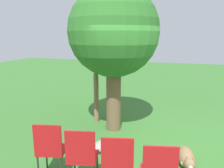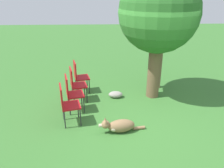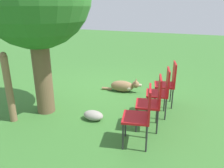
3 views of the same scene
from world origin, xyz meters
name	(u,v)px [view 2 (image 2 of 3)]	position (x,y,z in m)	size (l,w,h in m)	color
ground_plane	(145,116)	(0.00, 0.00, 0.00)	(30.00, 30.00, 0.00)	#38702D
oak_tree	(159,14)	(0.42, 1.10, 2.36)	(2.11, 2.11, 3.45)	brown
dog	(119,126)	(-0.70, -0.64, 0.15)	(1.06, 0.37, 0.38)	olive
fence_post	(160,67)	(0.74, 1.69, 0.69)	(0.13, 0.13, 1.36)	#846647
red_chair_0	(67,102)	(-1.89, -0.26, 0.57)	(0.51, 0.53, 0.99)	#B21419
red_chair_1	(72,91)	(-1.85, 0.32, 0.57)	(0.51, 0.53, 0.99)	#B21419
red_chair_2	(76,82)	(-1.81, 0.89, 0.57)	(0.51, 0.53, 0.99)	#B21419
red_chair_3	(79,75)	(-1.77, 1.46, 0.57)	(0.51, 0.53, 0.99)	#B21419
garden_rock	(116,94)	(-0.68, 1.04, 0.09)	(0.41, 0.26, 0.19)	gray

